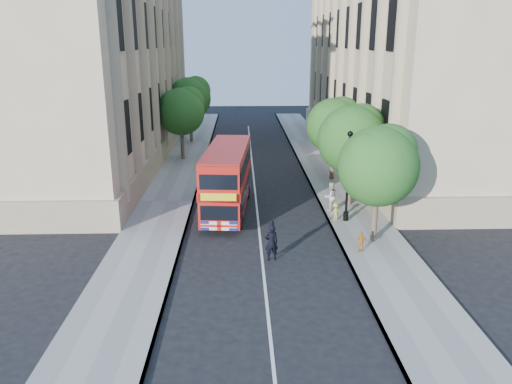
{
  "coord_description": "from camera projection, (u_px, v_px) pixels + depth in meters",
  "views": [
    {
      "loc": [
        -0.99,
        -20.67,
        9.93
      ],
      "look_at": [
        -0.18,
        4.55,
        2.3
      ],
      "focal_mm": 35.0,
      "sensor_mm": 36.0,
      "label": 1
    }
  ],
  "objects": [
    {
      "name": "ground",
      "position": [
        263.0,
        269.0,
        22.68
      ],
      "size": [
        120.0,
        120.0,
        0.0
      ],
      "primitive_type": "plane",
      "color": "black",
      "rests_on": "ground"
    },
    {
      "name": "double_decker_bus",
      "position": [
        227.0,
        178.0,
        29.72
      ],
      "size": [
        2.92,
        8.56,
        3.88
      ],
      "rotation": [
        0.0,
        0.0,
        -0.08
      ],
      "color": "#A9130B",
      "rests_on": "ground"
    },
    {
      "name": "box_van",
      "position": [
        228.0,
        179.0,
        32.71
      ],
      "size": [
        2.08,
        4.66,
        2.62
      ],
      "rotation": [
        0.0,
        0.0,
        -0.05
      ],
      "color": "black",
      "rests_on": "ground"
    },
    {
      "name": "lamp_post",
      "position": [
        348.0,
        180.0,
        27.85
      ],
      "size": [
        0.32,
        0.32,
        5.16
      ],
      "color": "black",
      "rests_on": "pavement_right"
    },
    {
      "name": "child_a",
      "position": [
        361.0,
        242.0,
        24.14
      ],
      "size": [
        0.59,
        0.26,
        1.0
      ],
      "primitive_type": "imported",
      "rotation": [
        0.0,
        0.0,
        3.12
      ],
      "color": "orange",
      "rests_on": "pavement_right"
    },
    {
      "name": "tree_right_far",
      "position": [
        335.0,
        123.0,
        36.0
      ],
      "size": [
        4.0,
        4.0,
        6.15
      ],
      "color": "#473828",
      "rests_on": "ground"
    },
    {
      "name": "building_right",
      "position": [
        409.0,
        53.0,
        43.46
      ],
      "size": [
        12.0,
        38.0,
        18.0
      ],
      "primitive_type": "cube",
      "color": "tan",
      "rests_on": "ground"
    },
    {
      "name": "tree_right_mid",
      "position": [
        353.0,
        136.0,
        30.22
      ],
      "size": [
        4.2,
        4.2,
        6.37
      ],
      "color": "#473828",
      "rests_on": "ground"
    },
    {
      "name": "building_left",
      "position": [
        90.0,
        53.0,
        42.62
      ],
      "size": [
        12.0,
        38.0,
        18.0
      ],
      "primitive_type": "cube",
      "color": "tan",
      "rests_on": "ground"
    },
    {
      "name": "pavement_right",
      "position": [
        344.0,
        200.0,
        32.41
      ],
      "size": [
        3.5,
        80.0,
        0.12
      ],
      "primitive_type": "cube",
      "color": "gray",
      "rests_on": "ground"
    },
    {
      "name": "child_b",
      "position": [
        335.0,
        212.0,
        28.43
      ],
      "size": [
        0.75,
        0.64,
        1.01
      ],
      "primitive_type": "imported",
      "rotation": [
        0.0,
        0.0,
        3.63
      ],
      "color": "gold",
      "rests_on": "pavement_right"
    },
    {
      "name": "pavement_left",
      "position": [
        167.0,
        202.0,
        32.06
      ],
      "size": [
        3.5,
        80.0,
        0.12
      ],
      "primitive_type": "cube",
      "color": "gray",
      "rests_on": "ground"
    },
    {
      "name": "tree_left_back",
      "position": [
        190.0,
        96.0,
        49.87
      ],
      "size": [
        4.2,
        4.2,
        6.65
      ],
      "color": "#473828",
      "rests_on": "ground"
    },
    {
      "name": "police_constable",
      "position": [
        271.0,
        243.0,
        23.4
      ],
      "size": [
        0.71,
        0.54,
        1.76
      ],
      "primitive_type": "imported",
      "rotation": [
        0.0,
        0.0,
        3.34
      ],
      "color": "black",
      "rests_on": "ground"
    },
    {
      "name": "woman_pedestrian",
      "position": [
        330.0,
        197.0,
        29.97
      ],
      "size": [
        1.05,
        0.97,
        1.75
      ],
      "primitive_type": "imported",
      "rotation": [
        0.0,
        0.0,
        3.6
      ],
      "color": "beige",
      "rests_on": "pavement_right"
    },
    {
      "name": "tree_left_far",
      "position": [
        181.0,
        109.0,
        42.29
      ],
      "size": [
        4.0,
        4.0,
        6.3
      ],
      "color": "#473828",
      "rests_on": "ground"
    },
    {
      "name": "tree_right_near",
      "position": [
        379.0,
        162.0,
        24.53
      ],
      "size": [
        4.0,
        4.0,
        6.08
      ],
      "color": "#473828",
      "rests_on": "ground"
    }
  ]
}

